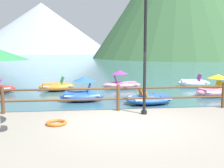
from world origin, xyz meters
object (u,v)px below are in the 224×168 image
life_ring (56,123)px  pedal_boat_1 (216,89)px  pedal_boat_0 (82,93)px  pedal_boat_6 (56,86)px  pedal_boat_7 (194,83)px  pedal_boat_4 (150,99)px  pedal_boat_2 (122,83)px  lamp_post (145,35)px

life_ring → pedal_boat_1: bearing=36.4°
pedal_boat_0 → pedal_boat_6: size_ratio=0.92×
life_ring → pedal_boat_6: (-0.75, 8.96, -0.17)m
pedal_boat_1 → pedal_boat_6: pedal_boat_1 is taller
pedal_boat_7 → life_ring: bearing=-131.3°
life_ring → pedal_boat_0: pedal_boat_0 is taller
life_ring → pedal_boat_6: 9.00m
pedal_boat_4 → pedal_boat_6: size_ratio=1.03×
pedal_boat_2 → pedal_boat_0: bearing=-122.7°
life_ring → pedal_boat_0: (0.80, 5.40, -0.04)m
lamp_post → life_ring: lamp_post is taller
life_ring → pedal_boat_0: size_ratio=0.28×
pedal_boat_7 → pedal_boat_6: bearing=-176.9°
pedal_boat_0 → pedal_boat_1: bearing=4.3°
pedal_boat_0 → pedal_boat_6: bearing=113.5°
pedal_boat_6 → pedal_boat_2: bearing=6.5°
lamp_post → pedal_boat_4: 4.62m
pedal_boat_2 → pedal_boat_4: pedal_boat_2 is taller
life_ring → pedal_boat_2: (3.39, 9.44, -0.08)m
pedal_boat_7 → lamp_post: bearing=-122.6°
life_ring → pedal_boat_2: size_ratio=0.24×
pedal_boat_1 → lamp_post: bearing=-136.1°
pedal_boat_0 → pedal_boat_4: size_ratio=0.89×
lamp_post → pedal_boat_6: (-3.61, 8.03, -2.80)m
pedal_boat_6 → pedal_boat_4: bearing=-44.0°
pedal_boat_4 → pedal_boat_6: 6.56m
pedal_boat_1 → pedal_boat_6: 9.32m
life_ring → pedal_boat_0: 5.46m
pedal_boat_2 → pedal_boat_7: 4.92m
lamp_post → pedal_boat_6: 9.24m
pedal_boat_0 → pedal_boat_4: (3.17, -0.99, -0.17)m
pedal_boat_4 → pedal_boat_1: bearing=20.6°
life_ring → pedal_boat_6: pedal_boat_6 is taller
pedal_boat_0 → pedal_boat_4: pedal_boat_0 is taller
pedal_boat_0 → life_ring: bearing=-98.4°
pedal_boat_6 → pedal_boat_7: bearing=3.1°
pedal_boat_7 → pedal_boat_4: bearing=-130.8°
pedal_boat_0 → pedal_boat_2: bearing=57.3°
lamp_post → pedal_boat_7: bearing=57.4°
pedal_boat_0 → pedal_boat_1: (7.26, 0.55, -0.02)m
pedal_boat_0 → pedal_boat_7: bearing=28.3°
pedal_boat_1 → life_ring: bearing=-143.6°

